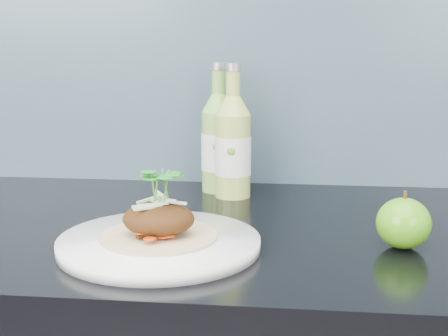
# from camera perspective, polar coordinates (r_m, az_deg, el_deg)

# --- Properties ---
(dinner_plate) EXTENTS (0.32, 0.32, 0.02)m
(dinner_plate) POSITION_cam_1_polar(r_m,az_deg,el_deg) (0.84, -5.95, -6.86)
(dinner_plate) COLOR white
(dinner_plate) RESTS_ON kitchen_counter
(pork_taco) EXTENTS (0.16, 0.16, 0.10)m
(pork_taco) POSITION_cam_1_polar(r_m,az_deg,el_deg) (0.83, -6.00, -4.46)
(pork_taco) COLOR tan
(pork_taco) RESTS_ON dinner_plate
(green_apple) EXTENTS (0.08, 0.08, 0.08)m
(green_apple) POSITION_cam_1_polar(r_m,az_deg,el_deg) (0.87, 16.09, -4.87)
(green_apple) COLOR #428D0F
(green_apple) RESTS_ON kitchen_counter
(cider_bottle_left) EXTENTS (0.07, 0.07, 0.23)m
(cider_bottle_left) POSITION_cam_1_polar(r_m,az_deg,el_deg) (1.14, -0.48, 2.30)
(cider_bottle_left) COLOR #88C050
(cider_bottle_left) RESTS_ON kitchen_counter
(cider_bottle_right) EXTENTS (0.07, 0.07, 0.23)m
(cider_bottle_right) POSITION_cam_1_polar(r_m,az_deg,el_deg) (1.10, 0.82, 1.93)
(cider_bottle_right) COLOR #B2C853
(cider_bottle_right) RESTS_ON kitchen_counter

